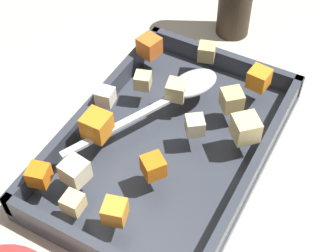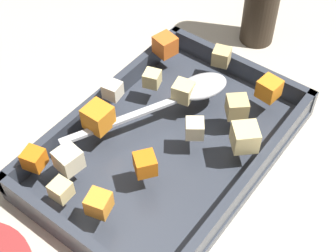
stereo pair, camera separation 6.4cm
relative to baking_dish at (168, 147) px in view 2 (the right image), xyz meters
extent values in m
plane|color=#BCB29E|center=(-0.01, 0.00, -0.01)|extent=(4.00, 4.00, 0.00)
cube|color=#333842|center=(0.00, 0.00, -0.01)|extent=(0.38, 0.26, 0.01)
cube|color=#333842|center=(0.00, -0.12, 0.02)|extent=(0.38, 0.01, 0.03)
cube|color=#333842|center=(0.00, 0.12, 0.02)|extent=(0.38, 0.01, 0.03)
cube|color=#333842|center=(-0.18, 0.00, 0.02)|extent=(0.01, 0.26, 0.03)
cube|color=#333842|center=(0.18, 0.00, 0.02)|extent=(0.01, 0.26, 0.03)
cube|color=orange|center=(0.14, -0.07, 0.05)|extent=(0.03, 0.03, 0.03)
cube|color=orange|center=(-0.14, 0.10, 0.05)|extent=(0.03, 0.03, 0.02)
cube|color=orange|center=(-0.07, -0.02, 0.05)|extent=(0.04, 0.04, 0.03)
cube|color=orange|center=(-0.05, 0.08, 0.05)|extent=(0.03, 0.03, 0.03)
cube|color=orange|center=(-0.14, -0.01, 0.05)|extent=(0.03, 0.03, 0.03)
cube|color=orange|center=(0.13, 0.10, 0.05)|extent=(0.04, 0.04, 0.03)
cube|color=tan|center=(0.16, 0.02, 0.05)|extent=(0.03, 0.03, 0.02)
cube|color=#E0CC89|center=(0.06, 0.07, 0.05)|extent=(0.03, 0.03, 0.02)
cube|color=beige|center=(0.02, -0.03, 0.05)|extent=(0.03, 0.03, 0.02)
cube|color=#E0CC89|center=(0.04, -0.09, 0.05)|extent=(0.05, 0.05, 0.03)
cube|color=#E0CC89|center=(-0.16, 0.04, 0.05)|extent=(0.02, 0.02, 0.02)
cube|color=beige|center=(-0.12, 0.06, 0.05)|extent=(0.03, 0.03, 0.03)
cube|color=#E0CC89|center=(0.06, 0.02, 0.05)|extent=(0.03, 0.03, 0.03)
cube|color=tan|center=(0.08, -0.06, 0.05)|extent=(0.04, 0.04, 0.03)
cube|color=silver|center=(0.01, 0.10, 0.05)|extent=(0.03, 0.03, 0.02)
ellipsoid|color=silver|center=(0.09, 0.01, 0.04)|extent=(0.09, 0.08, 0.02)
cube|color=silver|center=(-0.02, 0.06, 0.04)|extent=(0.16, 0.09, 0.01)
camera|label=1|loc=(-0.37, -0.20, 0.52)|focal=51.58mm
camera|label=2|loc=(-0.34, -0.25, 0.52)|focal=51.58mm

